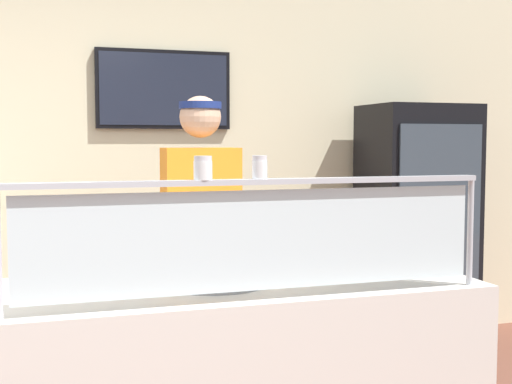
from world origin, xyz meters
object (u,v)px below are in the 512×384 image
pizza_server (227,275)px  worker_figure (202,245)px  pizza_tray (215,280)px  drink_fridge (417,229)px  pepper_flake_shaker (260,169)px  parmesan_shaker (203,170)px

pizza_server → worker_figure: 0.72m
pizza_tray → drink_fridge: drink_fridge is taller
pizza_server → worker_figure: bearing=85.5°
pizza_tray → pepper_flake_shaker: bearing=-75.2°
pizza_server → drink_fridge: (1.88, 1.66, -0.09)m
worker_figure → drink_fridge: bearing=27.4°
drink_fridge → pizza_server: bearing=-138.6°
parmesan_shaker → drink_fridge: (2.05, 1.96, -0.54)m
worker_figure → drink_fridge: 2.05m
parmesan_shaker → pepper_flake_shaker: 0.21m
pizza_server → parmesan_shaker: bearing=-118.9°
worker_figure → drink_fridge: (1.82, 0.94, -0.11)m
pizza_server → pepper_flake_shaker: pepper_flake_shaker is taller
parmesan_shaker → worker_figure: bearing=77.1°
pizza_server → drink_fridge: size_ratio=0.16×
pepper_flake_shaker → worker_figure: (0.02, 1.02, -0.43)m
pepper_flake_shaker → drink_fridge: (1.84, 1.96, -0.54)m
pizza_tray → pizza_server: size_ratio=1.49×
pizza_server → pepper_flake_shaker: (0.04, -0.30, 0.44)m
pizza_server → drink_fridge: bearing=41.9°
pizza_server → pepper_flake_shaker: bearing=-82.2°
pizza_tray → parmesan_shaker: size_ratio=4.93×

